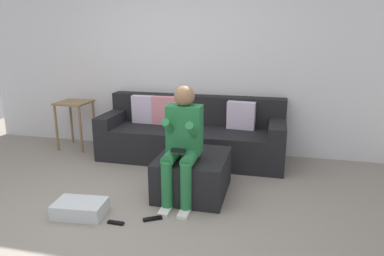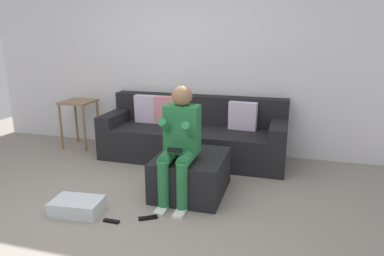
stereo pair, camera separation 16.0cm
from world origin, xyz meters
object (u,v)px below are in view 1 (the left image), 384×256
Objects in this scene: ottoman at (193,174)px; remote_near_ottoman at (152,219)px; side_table at (75,111)px; remote_by_storage_bin at (116,223)px; storage_bin at (80,209)px; couch_sectional at (192,135)px; person_seated at (182,139)px.

ottoman is 4.61× the size of remote_near_ottoman.
side_table is 4.58× the size of remote_by_storage_bin.
remote_near_ottoman is (0.70, 0.08, -0.06)m from storage_bin.
couch_sectional is 5.27× the size of storage_bin.
ottoman is 0.73m from remote_near_ottoman.
remote_by_storage_bin is (-0.47, -0.62, -0.65)m from person_seated.
couch_sectional reaches higher than remote_near_ottoman.
couch_sectional is at bearing -0.51° from side_table.
side_table is at bearing 129.92° from remote_by_storage_bin.
storage_bin is (-0.65, -1.84, -0.25)m from couch_sectional.
ottoman is 1.20m from storage_bin.
remote_near_ottoman is at bearing -43.76° from side_table.
remote_by_storage_bin is at bearing 175.39° from remote_near_ottoman.
ottoman is at bearing 71.66° from person_seated.
couch_sectional is at bearing 99.52° from person_seated.
remote_near_ottoman and remote_by_storage_bin have the same top height.
remote_near_ottoman is 1.14× the size of remote_by_storage_bin.
ottoman is 5.28× the size of remote_by_storage_bin.
side_table reaches higher than ottoman.
person_seated is at bearing -32.86° from side_table.
person_seated is at bearing 32.53° from storage_bin.
remote_near_ottoman is (0.05, -1.75, -0.31)m from couch_sectional.
person_seated is at bearing -80.48° from couch_sectional.
remote_near_ottoman is at bearing -88.39° from couch_sectional.
couch_sectional is 1.94m from remote_by_storage_bin.
ottoman is at bearing 40.04° from remote_near_ottoman.
remote_near_ottoman is at bearing -109.18° from ottoman.
storage_bin is at bearing -109.42° from couch_sectional.
ottoman is (0.28, -1.09, -0.11)m from couch_sectional.
side_table is at bearing 105.47° from remote_near_ottoman.
person_seated reaches higher than remote_by_storage_bin.
storage_bin is (-0.93, -0.74, -0.14)m from ottoman.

